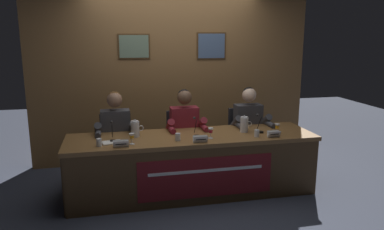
{
  "coord_description": "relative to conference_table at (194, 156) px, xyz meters",
  "views": [
    {
      "loc": [
        -0.93,
        -4.19,
        1.9
      ],
      "look_at": [
        0.0,
        0.0,
        0.97
      ],
      "focal_mm": 34.79,
      "sensor_mm": 36.0,
      "label": 1
    }
  ],
  "objects": [
    {
      "name": "ground_plane",
      "position": [
        -0.0,
        0.11,
        -0.49
      ],
      "size": [
        12.0,
        12.0,
        0.0
      ],
      "primitive_type": "plane",
      "color": "#383D4C"
    },
    {
      "name": "microphone_left",
      "position": [
        -0.93,
        0.07,
        0.3
      ],
      "size": [
        0.06,
        0.17,
        0.22
      ],
      "color": "black",
      "rests_on": "conference_table"
    },
    {
      "name": "nameplate_right",
      "position": [
        0.92,
        -0.18,
        0.27
      ],
      "size": [
        0.15,
        0.06,
        0.08
      ],
      "color": "white",
      "rests_on": "conference_table"
    },
    {
      "name": "panelist_center",
      "position": [
        -0.0,
        0.49,
        0.21
      ],
      "size": [
        0.51,
        0.48,
        1.21
      ],
      "color": "black",
      "rests_on": "ground_plane"
    },
    {
      "name": "microphone_right",
      "position": [
        0.85,
        0.08,
        0.3
      ],
      "size": [
        0.06,
        0.17,
        0.22
      ],
      "color": "black",
      "rests_on": "conference_table"
    },
    {
      "name": "water_cup_center",
      "position": [
        -0.21,
        -0.07,
        0.27
      ],
      "size": [
        0.06,
        0.06,
        0.08
      ],
      "color": "silver",
      "rests_on": "conference_table"
    },
    {
      "name": "wall_back_panelled",
      "position": [
        -0.0,
        1.42,
        0.81
      ],
      "size": [
        4.16,
        0.14,
        2.6
      ],
      "color": "brown",
      "rests_on": "ground_plane"
    },
    {
      "name": "juice_glass_right",
      "position": [
        1.02,
        -0.04,
        0.31
      ],
      "size": [
        0.06,
        0.06,
        0.12
      ],
      "color": "white",
      "rests_on": "conference_table"
    },
    {
      "name": "panelist_left",
      "position": [
        -0.89,
        0.49,
        0.21
      ],
      "size": [
        0.51,
        0.48,
        1.21
      ],
      "color": "black",
      "rests_on": "ground_plane"
    },
    {
      "name": "water_pitcher_left_side",
      "position": [
        -0.67,
        0.2,
        0.32
      ],
      "size": [
        0.15,
        0.1,
        0.21
      ],
      "color": "silver",
      "rests_on": "conference_table"
    },
    {
      "name": "panelist_right",
      "position": [
        0.88,
        0.49,
        0.21
      ],
      "size": [
        0.51,
        0.48,
        1.21
      ],
      "color": "black",
      "rests_on": "ground_plane"
    },
    {
      "name": "chair_right",
      "position": [
        0.88,
        0.69,
        -0.07
      ],
      "size": [
        0.44,
        0.45,
        0.89
      ],
      "color": "black",
      "rests_on": "ground_plane"
    },
    {
      "name": "water_cup_right",
      "position": [
        0.73,
        -0.12,
        0.27
      ],
      "size": [
        0.06,
        0.06,
        0.08
      ],
      "color": "silver",
      "rests_on": "conference_table"
    },
    {
      "name": "juice_glass_center",
      "position": [
        0.18,
        -0.06,
        0.31
      ],
      "size": [
        0.06,
        0.06,
        0.12
      ],
      "color": "white",
      "rests_on": "conference_table"
    },
    {
      "name": "conference_table",
      "position": [
        0.0,
        0.0,
        0.0
      ],
      "size": [
        2.96,
        0.81,
        0.72
      ],
      "color": "brown",
      "rests_on": "ground_plane"
    },
    {
      "name": "nameplate_left",
      "position": [
        -0.85,
        -0.2,
        0.27
      ],
      "size": [
        0.17,
        0.06,
        0.08
      ],
      "color": "white",
      "rests_on": "conference_table"
    },
    {
      "name": "water_cup_left",
      "position": [
        -1.08,
        -0.11,
        0.27
      ],
      "size": [
        0.06,
        0.06,
        0.08
      ],
      "color": "silver",
      "rests_on": "conference_table"
    },
    {
      "name": "chair_center",
      "position": [
        -0.0,
        0.69,
        -0.07
      ],
      "size": [
        0.44,
        0.45,
        0.89
      ],
      "color": "black",
      "rests_on": "ground_plane"
    },
    {
      "name": "water_pitcher_right_side",
      "position": [
        0.67,
        0.13,
        0.32
      ],
      "size": [
        0.15,
        0.1,
        0.21
      ],
      "color": "silver",
      "rests_on": "conference_table"
    },
    {
      "name": "microphone_center",
      "position": [
        0.04,
        0.08,
        0.3
      ],
      "size": [
        0.06,
        0.17,
        0.22
      ],
      "color": "black",
      "rests_on": "conference_table"
    },
    {
      "name": "document_stack_left",
      "position": [
        -0.94,
        -0.01,
        0.23
      ],
      "size": [
        0.23,
        0.18,
        0.01
      ],
      "color": "white",
      "rests_on": "conference_table"
    },
    {
      "name": "chair_left",
      "position": [
        -0.89,
        0.69,
        -0.07
      ],
      "size": [
        0.44,
        0.45,
        0.89
      ],
      "color": "black",
      "rests_on": "ground_plane"
    },
    {
      "name": "juice_glass_left",
      "position": [
        -0.72,
        -0.11,
        0.31
      ],
      "size": [
        0.06,
        0.06,
        0.12
      ],
      "color": "white",
      "rests_on": "conference_table"
    },
    {
      "name": "nameplate_center",
      "position": [
        0.03,
        -0.21,
        0.27
      ],
      "size": [
        0.16,
        0.06,
        0.08
      ],
      "color": "white",
      "rests_on": "conference_table"
    }
  ]
}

